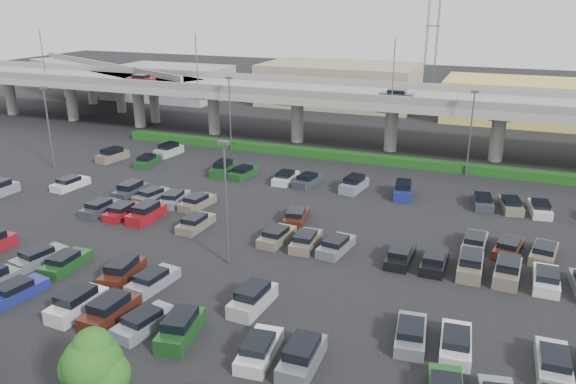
# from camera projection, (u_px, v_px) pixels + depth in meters

# --- Properties ---
(ground) EXTENTS (280.00, 280.00, 0.00)m
(ground) POSITION_uv_depth(u_px,v_px,m) (267.00, 228.00, 52.90)
(ground) COLOR black
(overpass) EXTENTS (150.00, 13.00, 15.80)m
(overpass) POSITION_uv_depth(u_px,v_px,m) (356.00, 99.00, 78.74)
(overpass) COLOR gray
(overpass) RESTS_ON ground
(on_ramp) EXTENTS (50.93, 30.13, 8.80)m
(on_ramp) POSITION_uv_depth(u_px,v_px,m) (106.00, 73.00, 106.42)
(on_ramp) COLOR gray
(on_ramp) RESTS_ON ground
(hedge) EXTENTS (66.00, 1.60, 1.10)m
(hedge) POSITION_uv_depth(u_px,v_px,m) (342.00, 156.00, 74.67)
(hedge) COLOR #133D11
(hedge) RESTS_ON ground
(tree_row) EXTENTS (65.07, 3.66, 5.94)m
(tree_row) POSITION_uv_depth(u_px,v_px,m) (70.00, 357.00, 28.20)
(tree_row) COLOR #332316
(tree_row) RESTS_ON ground
(parked_cars) EXTENTS (62.91, 41.62, 1.67)m
(parked_cars) POSITION_uv_depth(u_px,v_px,m) (254.00, 243.00, 48.14)
(parked_cars) COLOR slate
(parked_cars) RESTS_ON ground
(light_poles) EXTENTS (66.90, 48.38, 10.30)m
(light_poles) POSITION_uv_depth(u_px,v_px,m) (236.00, 155.00, 54.02)
(light_poles) COLOR #54555A
(light_poles) RESTS_ON ground
(distant_buildings) EXTENTS (138.00, 24.00, 9.00)m
(distant_buildings) POSITION_uv_depth(u_px,v_px,m) (465.00, 94.00, 101.67)
(distant_buildings) COLOR slate
(distant_buildings) RESTS_ON ground
(comm_tower) EXTENTS (2.40, 2.40, 30.00)m
(comm_tower) POSITION_uv_depth(u_px,v_px,m) (433.00, 23.00, 111.33)
(comm_tower) COLOR #54555A
(comm_tower) RESTS_ON ground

